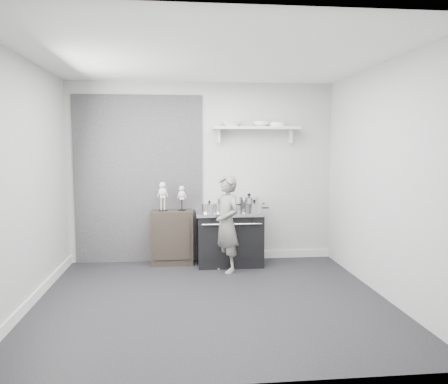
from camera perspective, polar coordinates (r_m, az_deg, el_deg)
The scene contains 16 objects.
ground at distance 5.14m, azimuth -1.66°, elevation -13.88°, with size 4.00×4.00×0.00m, color black.
room_shell at distance 4.98m, azimuth -2.87°, elevation 4.74°, with size 4.02×3.62×2.71m.
wall_shelf at distance 6.60m, azimuth 4.20°, elevation 8.25°, with size 1.30×0.26×0.24m.
stove at distance 6.48m, azimuth 0.73°, elevation -5.98°, with size 1.00×0.62×0.80m.
side_cabinet at distance 6.57m, azimuth -6.79°, elevation -5.88°, with size 0.61×0.36×0.80m, color black.
child at distance 6.08m, azimuth 0.36°, elevation -4.18°, with size 0.49×0.32×1.35m, color slate.
pot_front_left at distance 6.26m, azimuth -1.92°, elevation -2.09°, with size 0.32×0.23×0.18m.
pot_back_left at distance 6.51m, azimuth 0.20°, elevation -1.60°, with size 0.34×0.25×0.22m.
pot_back_right at distance 6.52m, azimuth 3.29°, elevation -1.47°, with size 0.38×0.30×0.26m.
pot_front_right at distance 6.29m, azimuth 3.97°, elevation -2.02°, with size 0.33×0.25×0.19m.
pot_front_center at distance 6.21m, azimuth -0.30°, elevation -2.22°, with size 0.28×0.19×0.15m.
skeleton_full at distance 6.47m, azimuth -8.01°, elevation -0.28°, with size 0.14×0.09×0.49m, color beige, non-canonical shape.
skeleton_torso at distance 6.47m, azimuth -5.53°, elevation -0.57°, with size 0.12×0.08×0.42m, color beige, non-canonical shape.
bowl_large at distance 6.54m, azimuth 0.96°, elevation 8.88°, with size 0.30×0.30×0.07m, color white.
bowl_small at distance 6.61m, azimuth 4.90°, elevation 8.84°, with size 0.23×0.23×0.07m, color white.
plate_stack at distance 6.66m, azimuth 6.96°, elevation 8.73°, with size 0.25×0.25×0.06m, color white.
Camera 1 is at (-0.35, -4.82, 1.75)m, focal length 35.00 mm.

